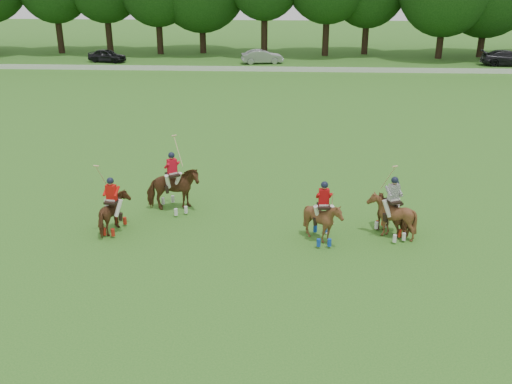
# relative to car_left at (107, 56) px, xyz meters

# --- Properties ---
(ground) EXTENTS (180.00, 180.00, 0.00)m
(ground) POSITION_rel_car_left_xyz_m (15.85, -42.50, -0.66)
(ground) COLOR #2B691E
(ground) RESTS_ON ground
(boundary_rail) EXTENTS (120.00, 0.10, 0.44)m
(boundary_rail) POSITION_rel_car_left_xyz_m (15.85, -4.50, -0.44)
(boundary_rail) COLOR white
(boundary_rail) RESTS_ON ground
(car_left) EXTENTS (4.10, 2.36, 1.31)m
(car_left) POSITION_rel_car_left_xyz_m (0.00, 0.00, 0.00)
(car_left) COLOR black
(car_left) RESTS_ON ground
(car_mid) EXTENTS (4.33, 2.23, 1.36)m
(car_mid) POSITION_rel_car_left_xyz_m (15.83, 0.00, 0.02)
(car_mid) COLOR #9B9AA0
(car_mid) RESTS_ON ground
(car_right) EXTENTS (5.19, 2.40, 1.47)m
(car_right) POSITION_rel_car_left_xyz_m (40.03, 0.00, 0.08)
(car_right) COLOR black
(car_right) RESTS_ON ground
(polo_red_a) EXTENTS (1.09, 1.79, 2.70)m
(polo_red_a) POSITION_rel_car_left_xyz_m (12.02, -39.08, 0.11)
(polo_red_a) COLOR #492B13
(polo_red_a) RESTS_ON ground
(polo_red_b) EXTENTS (2.34, 2.27, 3.03)m
(polo_red_b) POSITION_rel_car_left_xyz_m (13.89, -37.00, 0.26)
(polo_red_b) COLOR #492B13
(polo_red_b) RESTS_ON ground
(polo_red_c) EXTENTS (1.37, 1.52, 2.30)m
(polo_red_c) POSITION_rel_car_left_xyz_m (19.77, -39.45, 0.17)
(polo_red_c) COLOR #492B13
(polo_red_c) RESTS_ON ground
(polo_stripe_a) EXTENTS (1.67, 1.70, 2.12)m
(polo_stripe_a) POSITION_rel_car_left_xyz_m (22.39, -38.64, 0.09)
(polo_stripe_a) COLOR #492B13
(polo_stripe_a) RESTS_ON ground
(polo_stripe_b) EXTENTS (1.81, 1.89, 2.88)m
(polo_stripe_b) POSITION_rel_car_left_xyz_m (22.29, -38.94, 0.19)
(polo_stripe_b) COLOR #492B13
(polo_stripe_b) RESTS_ON ground
(polo_ball) EXTENTS (0.09, 0.09, 0.09)m
(polo_ball) POSITION_rel_car_left_xyz_m (19.98, -38.92, -0.61)
(polo_ball) COLOR white
(polo_ball) RESTS_ON ground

